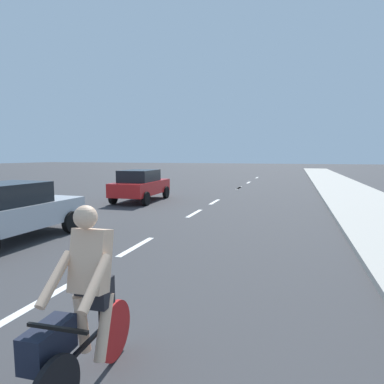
{
  "coord_description": "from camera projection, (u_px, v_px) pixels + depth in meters",
  "views": [
    {
      "loc": [
        3.74,
        3.44,
        2.27
      ],
      "look_at": [
        0.58,
        13.43,
        1.1
      ],
      "focal_mm": 30.42,
      "sensor_mm": 36.0,
      "label": 1
    }
  ],
  "objects": [
    {
      "name": "lane_stripe_2",
      "position": [
        39.0,
        302.0,
        5.06
      ],
      "size": [
        0.16,
        1.8,
        0.01
      ],
      "primitive_type": "cube",
      "color": "white",
      "rests_on": "ground"
    },
    {
      "name": "lane_stripe_6",
      "position": [
        239.0,
        188.0,
        22.92
      ],
      "size": [
        0.16,
        1.8,
        0.01
      ],
      "primitive_type": "cube",
      "color": "white",
      "rests_on": "ground"
    },
    {
      "name": "sidewalk_strip",
      "position": [
        358.0,
        198.0,
        16.87
      ],
      "size": [
        3.6,
        80.0,
        0.14
      ],
      "primitive_type": "cube",
      "color": "#B2ADA3",
      "rests_on": "ground"
    },
    {
      "name": "parked_car_silver",
      "position": [
        7.0,
        211.0,
        8.49
      ],
      "size": [
        1.99,
        4.11,
        1.57
      ],
      "rotation": [
        0.0,
        0.0,
        -0.03
      ],
      "color": "#B7BABF",
      "rests_on": "ground"
    },
    {
      "name": "cyclist",
      "position": [
        81.0,
        310.0,
        3.05
      ],
      "size": [
        0.65,
        1.71,
        1.82
      ],
      "rotation": [
        0.0,
        0.0,
        3.2
      ],
      "color": "black",
      "rests_on": "ground"
    },
    {
      "name": "lane_stripe_8",
      "position": [
        249.0,
        182.0,
        27.7
      ],
      "size": [
        0.16,
        1.8,
        0.01
      ],
      "primitive_type": "cube",
      "color": "white",
      "rests_on": "ground"
    },
    {
      "name": "lane_stripe_4",
      "position": [
        194.0,
        213.0,
        12.86
      ],
      "size": [
        0.16,
        1.8,
        0.01
      ],
      "primitive_type": "cube",
      "color": "white",
      "rests_on": "ground"
    },
    {
      "name": "ground_plane",
      "position": [
        219.0,
        199.0,
        17.06
      ],
      "size": [
        160.0,
        160.0,
        0.0
      ],
      "primitive_type": "plane",
      "color": "#38383A"
    },
    {
      "name": "lane_stripe_9",
      "position": [
        257.0,
        178.0,
        33.77
      ],
      "size": [
        0.16,
        1.8,
        0.01
      ],
      "primitive_type": "cube",
      "color": "white",
      "rests_on": "ground"
    },
    {
      "name": "parked_car_red",
      "position": [
        141.0,
        185.0,
        16.24
      ],
      "size": [
        1.99,
        4.04,
        1.57
      ],
      "rotation": [
        0.0,
        0.0,
        0.04
      ],
      "color": "red",
      "rests_on": "ground"
    },
    {
      "name": "lane_stripe_7",
      "position": [
        239.0,
        188.0,
        23.11
      ],
      "size": [
        0.16,
        1.8,
        0.01
      ],
      "primitive_type": "cube",
      "color": "white",
      "rests_on": "ground"
    },
    {
      "name": "lane_stripe_3",
      "position": [
        136.0,
        246.0,
        8.17
      ],
      "size": [
        0.16,
        1.8,
        0.01
      ],
      "primitive_type": "cube",
      "color": "white",
      "rests_on": "ground"
    },
    {
      "name": "lane_stripe_5",
      "position": [
        215.0,
        202.0,
        16.06
      ],
      "size": [
        0.16,
        1.8,
        0.01
      ],
      "primitive_type": "cube",
      "color": "white",
      "rests_on": "ground"
    }
  ]
}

